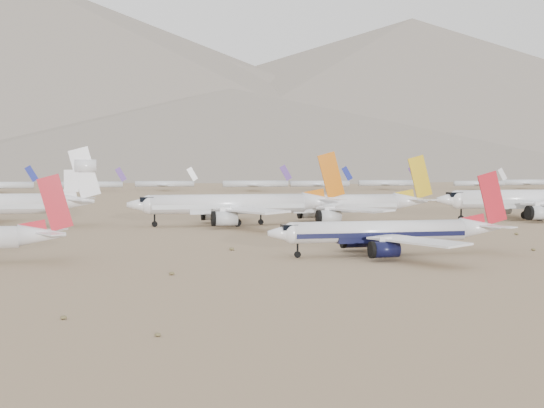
{
  "coord_description": "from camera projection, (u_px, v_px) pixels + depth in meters",
  "views": [
    {
      "loc": [
        -53.47,
        -124.74,
        16.07
      ],
      "look_at": [
        -16.07,
        44.23,
        7.0
      ],
      "focal_mm": 50.0,
      "sensor_mm": 36.0,
      "label": 1
    }
  ],
  "objects": [
    {
      "name": "row2_navy_widebody",
      "position": [
        535.0,
        200.0,
        219.63
      ],
      "size": [
        58.86,
        57.56,
        20.94
      ],
      "color": "white",
      "rests_on": "ground"
    },
    {
      "name": "row2_gold_tail",
      "position": [
        335.0,
        204.0,
        206.28
      ],
      "size": [
        52.78,
        51.61,
        18.79
      ],
      "color": "white",
      "rests_on": "ground"
    },
    {
      "name": "foothills",
      "position": [
        445.0,
        135.0,
        1316.7
      ],
      "size": [
        4637.5,
        1395.0,
        155.0
      ],
      "color": "slate",
      "rests_on": "ground"
    },
    {
      "name": "ground",
      "position": [
        414.0,
        255.0,
        134.01
      ],
      "size": [
        7000.0,
        7000.0,
        0.0
      ],
      "primitive_type": "plane",
      "color": "#7C6648",
      "rests_on": "ground"
    },
    {
      "name": "desert_scrub",
      "position": [
        457.0,
        278.0,
        105.54
      ],
      "size": [
        261.14,
        121.67,
        0.63
      ],
      "color": "brown",
      "rests_on": "ground"
    },
    {
      "name": "row2_orange_tail",
      "position": [
        237.0,
        205.0,
        198.93
      ],
      "size": [
        54.93,
        53.74,
        19.59
      ],
      "color": "white",
      "rests_on": "ground"
    },
    {
      "name": "mountain_range",
      "position": [
        158.0,
        89.0,
        1746.05
      ],
      "size": [
        7354.0,
        3024.0,
        470.0
      ],
      "color": "slate",
      "rests_on": "ground"
    },
    {
      "name": "distant_storage_row",
      "position": [
        335.0,
        183.0,
        473.51
      ],
      "size": [
        664.57,
        61.59,
        15.48
      ],
      "color": "silver",
      "rests_on": "ground"
    },
    {
      "name": "main_airliner",
      "position": [
        389.0,
        232.0,
        133.7
      ],
      "size": [
        42.37,
        41.39,
        14.95
      ],
      "color": "white",
      "rests_on": "ground"
    }
  ]
}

